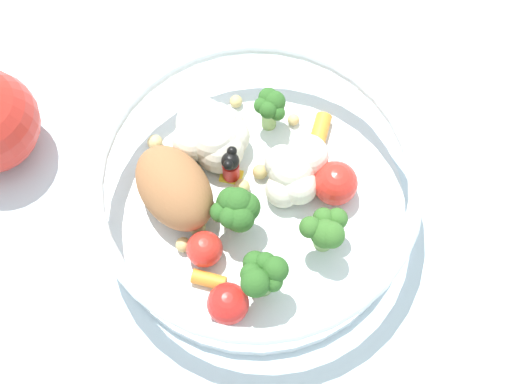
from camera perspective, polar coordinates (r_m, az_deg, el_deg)
ground_plane at (r=0.57m, az=0.31°, el=-3.13°), size 2.40×2.40×0.00m
food_container at (r=0.55m, az=-0.70°, el=0.66°), size 0.23×0.23×0.06m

